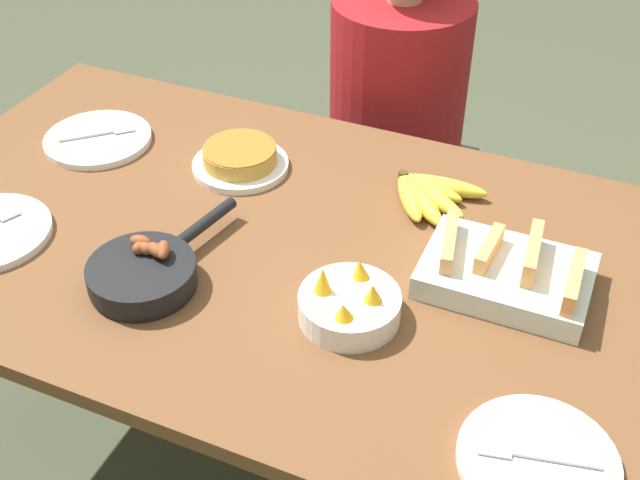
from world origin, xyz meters
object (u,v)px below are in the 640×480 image
Objects in this scene: banana_bunch at (426,194)px; frittata_plate_center at (240,159)px; person_figure at (394,153)px; empty_plate_near_front at (98,139)px; skillet at (145,272)px; melon_tray at (507,273)px; fruit_bowl_citrus at (349,304)px; empty_plate_far_right at (538,461)px.

frittata_plate_center is (-0.42, -0.04, 0.00)m from banana_bunch.
banana_bunch is 0.96× the size of frittata_plate_center.
person_figure reaches higher than banana_bunch.
banana_bunch is at bearing 5.82° from empty_plate_near_front.
skillet is 0.30× the size of person_figure.
frittata_plate_center is 0.36m from empty_plate_near_front.
frittata_plate_center is at bearing 166.31° from melon_tray.
fruit_bowl_citrus is 0.15× the size of person_figure.
banana_bunch is 1.14× the size of fruit_bowl_citrus.
empty_plate_near_front is at bearing 157.72° from fruit_bowl_citrus.
empty_plate_far_right is at bearing -34.24° from frittata_plate_center.
skillet is at bearing -99.64° from person_figure.
empty_plate_near_front is (-0.36, -0.04, -0.02)m from frittata_plate_center.
frittata_plate_center is 0.93m from empty_plate_far_right.
fruit_bowl_citrus is (-0.37, 0.18, 0.02)m from empty_plate_far_right.
empty_plate_far_right is (0.14, -0.37, -0.02)m from melon_tray.
person_figure is at bearing 122.57° from melon_tray.
banana_bunch is at bearing 87.23° from fruit_bowl_citrus.
melon_tray is 1.27× the size of empty_plate_far_right.
banana_bunch is at bearing -65.19° from person_figure.
banana_bunch is at bearing 121.74° from empty_plate_far_right.
skillet is 0.39m from fruit_bowl_citrus.
fruit_bowl_citrus is at bearing 154.31° from empty_plate_far_right.
person_figure reaches higher than empty_plate_far_right.
person_figure is at bearing 47.06° from empty_plate_near_front.
frittata_plate_center reaches higher than empty_plate_far_right.
person_figure is at bearing 1.50° from skillet.
empty_plate_far_right is (0.35, -0.57, -0.01)m from banana_bunch.
empty_plate_near_front is at bearing -174.18° from banana_bunch.
empty_plate_far_right is (1.13, -0.49, 0.00)m from empty_plate_near_front.
person_figure is (-0.22, 0.90, -0.27)m from fruit_bowl_citrus.
frittata_plate_center is 0.64m from person_figure.
fruit_bowl_citrus is at bearing -68.80° from skillet.
banana_bunch is at bearing -29.83° from skillet.
fruit_bowl_citrus reaches higher than skillet.
fruit_bowl_citrus is (0.40, -0.35, 0.01)m from frittata_plate_center.
melon_tray is at bearing 110.12° from empty_plate_far_right.
banana_bunch is 0.17× the size of person_figure.
empty_plate_near_front is at bearing -174.36° from frittata_plate_center.
fruit_bowl_citrus is at bearing -140.80° from melon_tray.
empty_plate_far_right is 0.41m from fruit_bowl_citrus.
frittata_plate_center reaches higher than empty_plate_near_front.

